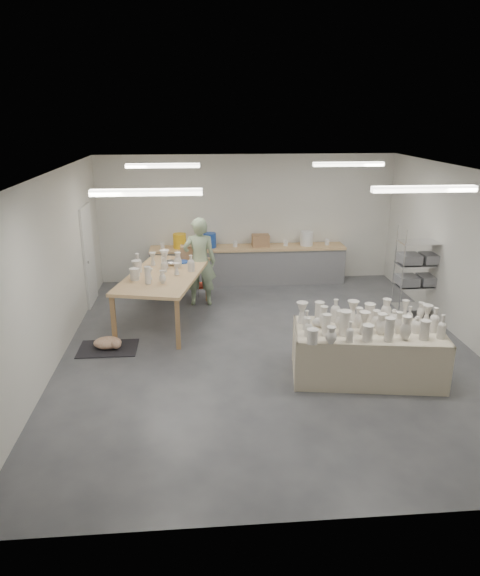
{
  "coord_description": "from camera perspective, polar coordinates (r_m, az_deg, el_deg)",
  "views": [
    {
      "loc": [
        -1.17,
        -8.04,
        3.87
      ],
      "look_at": [
        -0.48,
        0.22,
        1.05
      ],
      "focal_mm": 32.0,
      "sensor_mm": 36.0,
      "label": 1
    }
  ],
  "objects": [
    {
      "name": "rug",
      "position": [
        9.25,
        -14.44,
        -6.52
      ],
      "size": [
        1.0,
        0.7,
        0.02
      ],
      "primitive_type": "cube",
      "color": "black",
      "rests_on": "ground"
    },
    {
      "name": "back_counter",
      "position": [
        12.26,
        0.83,
        2.75
      ],
      "size": [
        4.6,
        0.6,
        1.24
      ],
      "color": "tan",
      "rests_on": "ground"
    },
    {
      "name": "wire_shelf",
      "position": [
        10.82,
        19.26,
        1.86
      ],
      "size": [
        0.88,
        0.48,
        1.8
      ],
      "color": "silver",
      "rests_on": "ground"
    },
    {
      "name": "room",
      "position": [
        8.4,
        2.62,
        6.27
      ],
      "size": [
        8.0,
        8.02,
        3.0
      ],
      "color": "#424449",
      "rests_on": "ground"
    },
    {
      "name": "drying_table",
      "position": [
        8.12,
        13.91,
        -6.73
      ],
      "size": [
        2.37,
        1.38,
        1.16
      ],
      "rotation": [
        0.0,
        0.0,
        -0.15
      ],
      "color": "olive",
      "rests_on": "ground"
    },
    {
      "name": "potter",
      "position": [
        10.77,
        -4.5,
        2.93
      ],
      "size": [
        0.7,
        0.48,
        1.88
      ],
      "primitive_type": "imported",
      "rotation": [
        0.0,
        0.0,
        3.1
      ],
      "color": "#92A983",
      "rests_on": "ground"
    },
    {
      "name": "red_stool",
      "position": [
        11.21,
        -4.43,
        0.21
      ],
      "size": [
        0.45,
        0.45,
        0.35
      ],
      "rotation": [
        0.0,
        0.0,
        -0.23
      ],
      "color": "red",
      "rests_on": "ground"
    },
    {
      "name": "work_table",
      "position": [
        10.04,
        -8.35,
        1.73
      ],
      "size": [
        1.85,
        2.81,
        1.34
      ],
      "rotation": [
        0.0,
        0.0,
        -0.23
      ],
      "color": "tan",
      "rests_on": "ground"
    },
    {
      "name": "cat",
      "position": [
        9.19,
        -14.38,
        -5.91
      ],
      "size": [
        0.51,
        0.38,
        0.21
      ],
      "rotation": [
        0.0,
        0.0,
        0.1
      ],
      "color": "white",
      "rests_on": "rug"
    }
  ]
}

